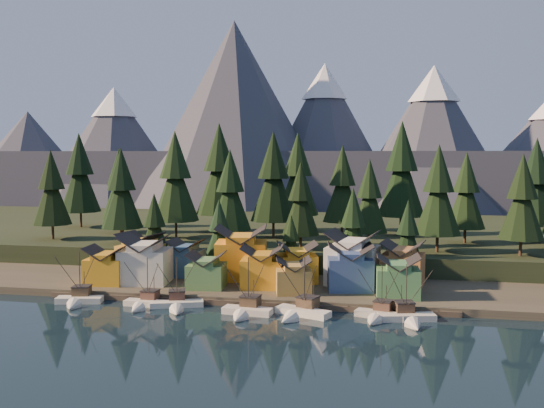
% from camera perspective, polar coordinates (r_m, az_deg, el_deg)
% --- Properties ---
extents(ground, '(500.00, 500.00, 0.00)m').
position_cam_1_polar(ground, '(103.13, -4.75, -11.60)').
color(ground, black).
rests_on(ground, ground).
extents(shore_strip, '(400.00, 50.00, 1.50)m').
position_cam_1_polar(shore_strip, '(140.70, -0.23, -6.81)').
color(shore_strip, '#393429').
rests_on(shore_strip, ground).
extents(hillside, '(420.00, 100.00, 6.00)m').
position_cam_1_polar(hillside, '(188.89, 2.79, -3.13)').
color(hillside, black).
rests_on(hillside, ground).
extents(dock, '(80.00, 4.00, 1.00)m').
position_cam_1_polar(dock, '(118.39, -2.52, -9.18)').
color(dock, '#493F34').
rests_on(dock, ground).
extents(mountain_ridge, '(560.00, 190.00, 90.00)m').
position_cam_1_polar(mountain_ridge, '(310.27, 5.41, 4.24)').
color(mountain_ridge, '#434756').
rests_on(mountain_ridge, ground).
extents(boat_0, '(9.44, 9.99, 11.27)m').
position_cam_1_polar(boat_0, '(124.04, -17.82, -7.94)').
color(boat_0, silver).
rests_on(boat_0, ground).
extents(boat_1, '(8.92, 9.64, 10.27)m').
position_cam_1_polar(boat_1, '(118.43, -11.93, -8.55)').
color(boat_1, silver).
rests_on(boat_1, ground).
extents(boat_2, '(10.59, 10.99, 10.54)m').
position_cam_1_polar(boat_2, '(116.53, -8.96, -8.76)').
color(boat_2, silver).
rests_on(boat_2, ground).
extents(boat_3, '(9.51, 10.18, 11.51)m').
position_cam_1_polar(boat_3, '(110.20, -2.51, -9.30)').
color(boat_3, beige).
rests_on(boat_3, ground).
extents(boat_4, '(10.86, 11.31, 11.69)m').
position_cam_1_polar(boat_4, '(109.37, 2.61, -9.45)').
color(boat_4, white).
rests_on(boat_4, ground).
extents(boat_5, '(9.58, 10.00, 10.49)m').
position_cam_1_polar(boat_5, '(109.46, 10.04, -9.62)').
color(boat_5, beige).
rests_on(boat_5, ground).
extents(boat_6, '(10.54, 11.08, 10.98)m').
position_cam_1_polar(boat_6, '(108.59, 12.74, -9.76)').
color(boat_6, beige).
rests_on(boat_6, ground).
extents(house_front_0, '(8.69, 8.29, 7.96)m').
position_cam_1_polar(house_front_0, '(133.40, -15.34, -5.47)').
color(house_front_0, '#C18B1B').
rests_on(house_front_0, shore_strip).
extents(house_front_1, '(11.03, 10.68, 10.32)m').
position_cam_1_polar(house_front_1, '(132.06, -11.84, -4.96)').
color(house_front_1, beige).
rests_on(house_front_1, shore_strip).
extents(house_front_2, '(8.08, 8.14, 7.27)m').
position_cam_1_polar(house_front_2, '(125.69, -6.20, -6.13)').
color(house_front_2, '#4D7E44').
rests_on(house_front_2, shore_strip).
extents(house_front_3, '(9.21, 8.86, 8.57)m').
position_cam_1_polar(house_front_3, '(125.30, -0.92, -5.82)').
color(house_front_3, '#C5871B').
rests_on(house_front_3, shore_strip).
extents(house_front_4, '(8.26, 8.66, 6.95)m').
position_cam_1_polar(house_front_4, '(120.58, 2.04, -6.65)').
color(house_front_4, '#AD883D').
rests_on(house_front_4, shore_strip).
extents(house_front_5, '(10.07, 9.40, 9.32)m').
position_cam_1_polar(house_front_5, '(123.99, 7.36, -5.78)').
color(house_front_5, '#354C7F').
rests_on(house_front_5, shore_strip).
extents(house_front_6, '(8.50, 8.08, 8.08)m').
position_cam_1_polar(house_front_6, '(119.62, 11.77, -6.56)').
color(house_front_6, '#46814A').
rests_on(house_front_6, shore_strip).
extents(house_back_0, '(10.15, 9.88, 9.48)m').
position_cam_1_polar(house_back_0, '(141.62, -12.28, -4.49)').
color(house_back_0, gold).
rests_on(house_back_0, shore_strip).
extents(house_back_1, '(7.57, 7.65, 8.15)m').
position_cam_1_polar(house_back_1, '(138.09, -8.11, -4.96)').
color(house_back_1, '#35577D').
rests_on(house_back_1, shore_strip).
extents(house_back_2, '(12.50, 11.78, 11.61)m').
position_cam_1_polar(house_back_2, '(133.59, -2.91, -4.46)').
color(house_back_2, orange).
rests_on(house_back_2, shore_strip).
extents(house_back_3, '(9.95, 9.28, 8.51)m').
position_cam_1_polar(house_back_3, '(130.50, 2.38, -5.41)').
color(house_back_3, gold).
rests_on(house_back_3, shore_strip).
extents(house_back_4, '(11.70, 11.36, 11.19)m').
position_cam_1_polar(house_back_4, '(129.35, 7.59, -4.90)').
color(house_back_4, silver).
rests_on(house_back_4, shore_strip).
extents(house_back_5, '(9.61, 9.69, 9.27)m').
position_cam_1_polar(house_back_5, '(129.63, 12.20, -5.40)').
color(house_back_5, '#A76E3B').
rests_on(house_back_5, shore_strip).
extents(tree_hill_0, '(10.34, 10.34, 24.10)m').
position_cam_1_polar(tree_hill_0, '(172.39, -20.03, 1.22)').
color(tree_hill_0, '#332319').
rests_on(tree_hill_0, hillside).
extents(tree_hill_1, '(10.53, 10.53, 24.54)m').
position_cam_1_polar(tree_hill_1, '(180.76, -14.14, 1.60)').
color(tree_hill_1, '#332319').
rests_on(tree_hill_1, hillside).
extents(tree_hill_2, '(10.53, 10.53, 24.52)m').
position_cam_1_polar(tree_hill_2, '(158.44, -13.97, 1.16)').
color(tree_hill_2, '#332319').
rests_on(tree_hill_2, hillside).
extents(tree_hill_3, '(12.52, 12.52, 29.16)m').
position_cam_1_polar(tree_hill_3, '(165.50, -9.08, 2.27)').
color(tree_hill_3, '#332319').
rests_on(tree_hill_3, hillside).
extents(tree_hill_4, '(13.69, 13.69, 31.90)m').
position_cam_1_polar(tree_hill_4, '(177.18, -4.97, 2.97)').
color(tree_hill_4, '#332319').
rests_on(tree_hill_4, hillside).
extents(tree_hill_5, '(10.37, 10.37, 24.17)m').
position_cam_1_polar(tree_hill_5, '(150.64, -3.95, 1.04)').
color(tree_hill_5, '#332319').
rests_on(tree_hill_5, hillside).
extents(tree_hill_6, '(12.48, 12.48, 29.07)m').
position_cam_1_polar(tree_hill_6, '(163.26, 0.14, 2.28)').
color(tree_hill_6, '#332319').
rests_on(tree_hill_6, hillside).
extents(tree_hill_7, '(9.07, 9.07, 21.14)m').
position_cam_1_polar(tree_hill_7, '(145.11, 2.72, 0.24)').
color(tree_hill_7, '#332319').
rests_on(tree_hill_7, hillside).
extents(tree_hill_8, '(10.91, 10.91, 25.41)m').
position_cam_1_polar(tree_hill_8, '(167.84, 6.64, 1.64)').
color(tree_hill_8, '#332319').
rests_on(tree_hill_8, hillside).
extents(tree_hill_9, '(9.33, 9.33, 21.75)m').
position_cam_1_polar(tree_hill_9, '(150.57, 9.15, 0.48)').
color(tree_hill_9, '#332319').
rests_on(tree_hill_9, hillside).
extents(tree_hill_10, '(13.83, 13.83, 32.22)m').
position_cam_1_polar(tree_hill_10, '(175.15, 12.10, 2.91)').
color(tree_hill_10, '#332319').
rests_on(tree_hill_10, hillside).
extents(tree_hill_11, '(10.84, 10.84, 25.26)m').
position_cam_1_polar(tree_hill_11, '(145.73, 15.38, 0.98)').
color(tree_hill_11, '#332319').
rests_on(tree_hill_11, hillside).
extents(tree_hill_12, '(10.07, 10.07, 23.47)m').
position_cam_1_polar(tree_hill_12, '(162.44, 17.79, 0.96)').
color(tree_hill_12, '#332319').
rests_on(tree_hill_12, hillside).
extents(tree_hill_13, '(9.92, 9.92, 23.11)m').
position_cam_1_polar(tree_hill_13, '(146.25, 22.48, 0.34)').
color(tree_hill_13, '#332319').
rests_on(tree_hill_13, hillside).
extents(tree_hill_14, '(11.64, 11.64, 27.12)m').
position_cam_1_polar(tree_hill_14, '(171.21, 23.57, 1.64)').
color(tree_hill_14, '#332319').
rests_on(tree_hill_14, hillside).
extents(tree_hill_15, '(12.58, 12.58, 29.31)m').
position_cam_1_polar(tree_hill_15, '(179.30, 2.44, 2.55)').
color(tree_hill_15, '#332319').
rests_on(tree_hill_15, hillside).
extents(tree_hill_16, '(12.62, 12.62, 29.40)m').
position_cam_1_polar(tree_hill_16, '(197.74, -17.64, 2.55)').
color(tree_hill_16, '#332319').
rests_on(tree_hill_16, hillside).
extents(tree_shore_0, '(7.80, 7.80, 18.17)m').
position_cam_1_polar(tree_shore_0, '(147.05, -11.00, -2.18)').
color(tree_shore_0, '#332319').
rests_on(tree_shore_0, shore_strip).
extents(tree_shore_1, '(7.31, 7.31, 17.03)m').
position_cam_1_polar(tree_shore_1, '(141.88, -4.99, -2.62)').
color(tree_shore_1, '#332319').
rests_on(tree_shore_1, shore_strip).
extents(tree_shore_2, '(5.86, 5.86, 13.66)m').
position_cam_1_polar(tree_shore_2, '(138.38, 1.80, -3.56)').
color(tree_shore_2, '#332319').
rests_on(tree_shore_2, shore_strip).
extents(tree_shore_3, '(8.59, 8.59, 20.00)m').
position_cam_1_polar(tree_shore_3, '(136.34, 7.62, -2.26)').
color(tree_shore_3, '#332319').
rests_on(tree_shore_3, shore_strip).
extents(tree_shore_4, '(7.53, 7.53, 17.54)m').
position_cam_1_polar(tree_shore_4, '(136.30, 12.66, -2.91)').
color(tree_shore_4, '#332319').
rests_on(tree_shore_4, shore_strip).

